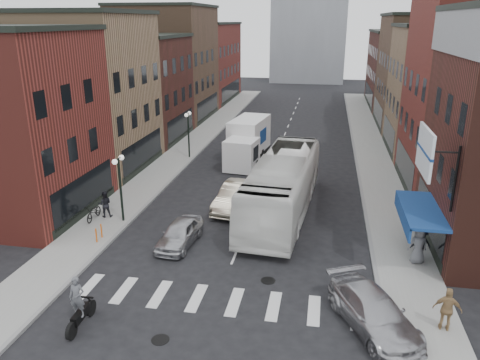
{
  "coord_description": "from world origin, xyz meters",
  "views": [
    {
      "loc": [
        4.21,
        -20.07,
        11.54
      ],
      "look_at": [
        -0.63,
        5.97,
        2.47
      ],
      "focal_mm": 35.0,
      "sensor_mm": 36.0,
      "label": 1
    }
  ],
  "objects_px": {
    "streetlamp_far": "(188,126)",
    "ped_left_solo": "(105,204)",
    "billboard_sign": "(427,153)",
    "sedan_left_near": "(180,233)",
    "ped_right_b": "(447,309)",
    "bike_rack": "(99,233)",
    "sedan_left_far": "(237,196)",
    "motorcycle_rider": "(79,304)",
    "box_truck": "(247,142)",
    "curb_car": "(374,312)",
    "ped_right_a": "(421,243)",
    "streetlamp_near": "(120,177)",
    "parked_bicycle": "(94,212)",
    "transit_bus": "(283,185)",
    "ped_right_c": "(418,245)"
  },
  "relations": [
    {
      "from": "streetlamp_near",
      "to": "ped_right_a",
      "type": "height_order",
      "value": "streetlamp_near"
    },
    {
      "from": "sedan_left_far",
      "to": "ped_right_b",
      "type": "bearing_deg",
      "value": -38.88
    },
    {
      "from": "billboard_sign",
      "to": "ped_right_c",
      "type": "bearing_deg",
      "value": 70.71
    },
    {
      "from": "ped_right_b",
      "to": "ped_right_c",
      "type": "xyz_separation_m",
      "value": [
        -0.19,
        5.34,
        0.07
      ]
    },
    {
      "from": "transit_bus",
      "to": "ped_right_a",
      "type": "distance_m",
      "value": 8.95
    },
    {
      "from": "streetlamp_far",
      "to": "ped_left_solo",
      "type": "bearing_deg",
      "value": -95.34
    },
    {
      "from": "box_truck",
      "to": "ped_right_b",
      "type": "distance_m",
      "value": 24.53
    },
    {
      "from": "streetlamp_far",
      "to": "box_truck",
      "type": "xyz_separation_m",
      "value": [
        5.13,
        0.11,
        -1.17
      ]
    },
    {
      "from": "streetlamp_far",
      "to": "ped_right_c",
      "type": "distance_m",
      "value": 23.15
    },
    {
      "from": "bike_rack",
      "to": "parked_bicycle",
      "type": "height_order",
      "value": "parked_bicycle"
    },
    {
      "from": "sedan_left_far",
      "to": "ped_right_c",
      "type": "xyz_separation_m",
      "value": [
        10.16,
        -5.62,
        0.27
      ]
    },
    {
      "from": "sedan_left_near",
      "to": "ped_right_b",
      "type": "distance_m",
      "value": 13.5
    },
    {
      "from": "streetlamp_near",
      "to": "ped_left_solo",
      "type": "relative_size",
      "value": 2.5
    },
    {
      "from": "parked_bicycle",
      "to": "box_truck",
      "type": "bearing_deg",
      "value": 62.19
    },
    {
      "from": "billboard_sign",
      "to": "ped_right_b",
      "type": "relative_size",
      "value": 2.06
    },
    {
      "from": "sedan_left_far",
      "to": "ped_left_solo",
      "type": "bearing_deg",
      "value": -150.1
    },
    {
      "from": "billboard_sign",
      "to": "motorcycle_rider",
      "type": "relative_size",
      "value": 1.64
    },
    {
      "from": "streetlamp_near",
      "to": "sedan_left_far",
      "type": "distance_m",
      "value": 7.44
    },
    {
      "from": "transit_bus",
      "to": "curb_car",
      "type": "xyz_separation_m",
      "value": [
        4.67,
        -11.02,
        -1.12
      ]
    },
    {
      "from": "sedan_left_near",
      "to": "ped_right_a",
      "type": "height_order",
      "value": "ped_right_a"
    },
    {
      "from": "motorcycle_rider",
      "to": "ped_right_a",
      "type": "relative_size",
      "value": 1.43
    },
    {
      "from": "streetlamp_far",
      "to": "box_truck",
      "type": "relative_size",
      "value": 0.49
    },
    {
      "from": "streetlamp_far",
      "to": "sedan_left_near",
      "type": "bearing_deg",
      "value": -75.33
    },
    {
      "from": "bike_rack",
      "to": "transit_bus",
      "type": "xyz_separation_m",
      "value": [
        9.43,
        5.96,
        1.3
      ]
    },
    {
      "from": "box_truck",
      "to": "ped_left_solo",
      "type": "height_order",
      "value": "box_truck"
    },
    {
      "from": "parked_bicycle",
      "to": "ped_right_a",
      "type": "bearing_deg",
      "value": -6.42
    },
    {
      "from": "motorcycle_rider",
      "to": "ped_right_a",
      "type": "xyz_separation_m",
      "value": [
        14.13,
        8.23,
        -0.12
      ]
    },
    {
      "from": "sedan_left_near",
      "to": "sedan_left_far",
      "type": "height_order",
      "value": "sedan_left_far"
    },
    {
      "from": "box_truck",
      "to": "parked_bicycle",
      "type": "relative_size",
      "value": 4.73
    },
    {
      "from": "streetlamp_far",
      "to": "box_truck",
      "type": "bearing_deg",
      "value": 1.27
    },
    {
      "from": "bike_rack",
      "to": "sedan_left_far",
      "type": "relative_size",
      "value": 0.16
    },
    {
      "from": "streetlamp_near",
      "to": "ped_right_a",
      "type": "xyz_separation_m",
      "value": [
        16.69,
        -1.6,
        -1.97
      ]
    },
    {
      "from": "sedan_left_near",
      "to": "ped_right_b",
      "type": "height_order",
      "value": "ped_right_b"
    },
    {
      "from": "ped_left_solo",
      "to": "billboard_sign",
      "type": "bearing_deg",
      "value": 146.18
    },
    {
      "from": "bike_rack",
      "to": "sedan_left_far",
      "type": "bearing_deg",
      "value": 43.34
    },
    {
      "from": "parked_bicycle",
      "to": "ped_right_a",
      "type": "distance_m",
      "value": 18.53
    },
    {
      "from": "sedan_left_far",
      "to": "ped_left_solo",
      "type": "distance_m",
      "value": 8.16
    },
    {
      "from": "box_truck",
      "to": "billboard_sign",
      "type": "bearing_deg",
      "value": -50.84
    },
    {
      "from": "bike_rack",
      "to": "sedan_left_near",
      "type": "distance_m",
      "value": 4.47
    },
    {
      "from": "curb_car",
      "to": "ped_right_a",
      "type": "xyz_separation_m",
      "value": [
        2.79,
        6.16,
        0.21
      ]
    },
    {
      "from": "streetlamp_far",
      "to": "bike_rack",
      "type": "height_order",
      "value": "streetlamp_far"
    },
    {
      "from": "streetlamp_far",
      "to": "box_truck",
      "type": "height_order",
      "value": "streetlamp_far"
    },
    {
      "from": "transit_bus",
      "to": "billboard_sign",
      "type": "bearing_deg",
      "value": -40.68
    },
    {
      "from": "bike_rack",
      "to": "ped_left_solo",
      "type": "distance_m",
      "value": 3.25
    },
    {
      "from": "box_truck",
      "to": "transit_bus",
      "type": "relative_size",
      "value": 0.63
    },
    {
      "from": "sedan_left_near",
      "to": "curb_car",
      "type": "bearing_deg",
      "value": -25.06
    },
    {
      "from": "parked_bicycle",
      "to": "ped_right_a",
      "type": "xyz_separation_m",
      "value": [
        18.47,
        -1.43,
        0.32
      ]
    },
    {
      "from": "box_truck",
      "to": "ped_right_a",
      "type": "bearing_deg",
      "value": -46.15
    },
    {
      "from": "ped_right_c",
      "to": "bike_rack",
      "type": "bearing_deg",
      "value": -11.9
    },
    {
      "from": "billboard_sign",
      "to": "ped_left_solo",
      "type": "height_order",
      "value": "billboard_sign"
    }
  ]
}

